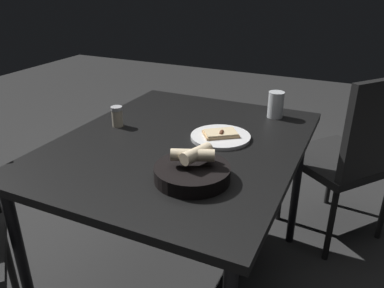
{
  "coord_description": "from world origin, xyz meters",
  "views": [
    {
      "loc": [
        -1.22,
        -0.62,
        1.32
      ],
      "look_at": [
        -0.02,
        -0.06,
        0.72
      ],
      "focal_mm": 35.53,
      "sensor_mm": 36.0,
      "label": 1
    }
  ],
  "objects": [
    {
      "name": "ground",
      "position": [
        0.0,
        0.0,
        0.0
      ],
      "size": [
        8.0,
        8.0,
        0.0
      ],
      "primitive_type": "plane",
      "color": "#2B2B2B"
    },
    {
      "name": "dining_table",
      "position": [
        0.0,
        0.0,
        0.66
      ],
      "size": [
        1.12,
        0.91,
        0.72
      ],
      "color": "black",
      "rests_on": "ground"
    },
    {
      "name": "pizza_plate",
      "position": [
        0.09,
        -0.14,
        0.73
      ],
      "size": [
        0.24,
        0.24,
        0.04
      ],
      "color": "white",
      "rests_on": "dining_table"
    },
    {
      "name": "bread_basket",
      "position": [
        -0.25,
        -0.17,
        0.75
      ],
      "size": [
        0.24,
        0.24,
        0.11
      ],
      "color": "black",
      "rests_on": "dining_table"
    },
    {
      "name": "beer_glass",
      "position": [
        0.42,
        -0.27,
        0.77
      ],
      "size": [
        0.07,
        0.07,
        0.12
      ],
      "color": "silver",
      "rests_on": "dining_table"
    },
    {
      "name": "pepper_shaker",
      "position": [
        0.03,
        0.31,
        0.76
      ],
      "size": [
        0.05,
        0.05,
        0.09
      ],
      "color": "#BFB299",
      "rests_on": "dining_table"
    },
    {
      "name": "chair_far",
      "position": [
        0.65,
        -0.63,
        0.51
      ],
      "size": [
        0.62,
        0.62,
        0.91
      ],
      "color": "black",
      "rests_on": "ground"
    }
  ]
}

